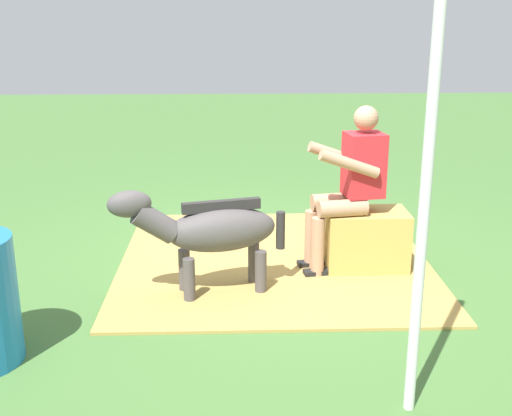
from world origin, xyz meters
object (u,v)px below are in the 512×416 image
(hay_bale, at_px, (366,240))
(person_seated, at_px, (349,181))
(tent_pole_left, at_px, (425,202))
(pony_standing, at_px, (210,230))

(hay_bale, height_order, person_seated, person_seated)
(person_seated, xyz_separation_m, tent_pole_left, (-0.02, 2.00, 0.42))
(tent_pole_left, bearing_deg, person_seated, -89.50)
(pony_standing, xyz_separation_m, tent_pole_left, (-1.14, 1.55, 0.67))
(hay_bale, xyz_separation_m, person_seated, (0.17, 0.02, 0.52))
(hay_bale, relative_size, tent_pole_left, 0.28)
(person_seated, height_order, pony_standing, person_seated)
(hay_bale, distance_m, pony_standing, 1.40)
(person_seated, bearing_deg, pony_standing, 22.12)
(person_seated, xyz_separation_m, pony_standing, (1.13, 0.46, -0.25))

